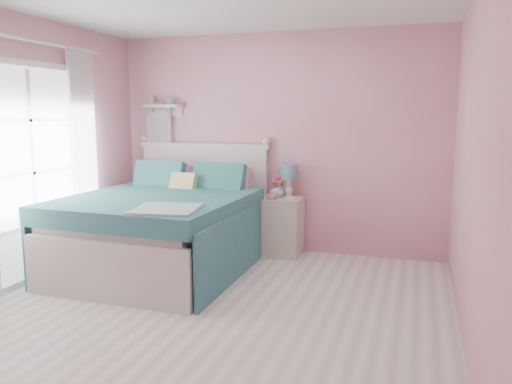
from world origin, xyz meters
The scene contains 12 objects.
floor centered at (0.00, 0.00, 0.00)m, with size 4.50×4.50×0.00m, color beige.
room_shell centered at (0.00, 0.00, 1.58)m, with size 4.50×4.50×4.50m.
bed centered at (-0.94, 1.14, 0.42)m, with size 1.79×2.24×1.29m.
nightstand centered at (0.13, 2.00, 0.34)m, with size 0.47×0.46×0.68m.
table_lamp centered at (0.19, 2.09, 0.95)m, with size 0.20×0.20×0.39m.
vase centered at (0.07, 2.02, 0.76)m, with size 0.16×0.16×0.16m, color silver.
teacup centered at (0.05, 1.86, 0.72)m, with size 0.10×0.10×0.08m, color pink.
roses centered at (0.07, 2.02, 0.88)m, with size 0.14×0.11×0.12m.
wall_shelf centered at (-1.49, 2.19, 1.73)m, with size 0.50×0.15×0.25m.
hanging_dress centered at (-1.55, 2.18, 1.40)m, with size 0.34×0.03×0.72m, color white.
french_door centered at (-1.97, 0.40, 1.07)m, with size 0.04×1.32×2.16m.
curtain_far centered at (-1.92, 1.14, 1.18)m, with size 0.04×0.40×2.32m, color white.
Camera 1 is at (1.63, -3.54, 1.66)m, focal length 35.00 mm.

